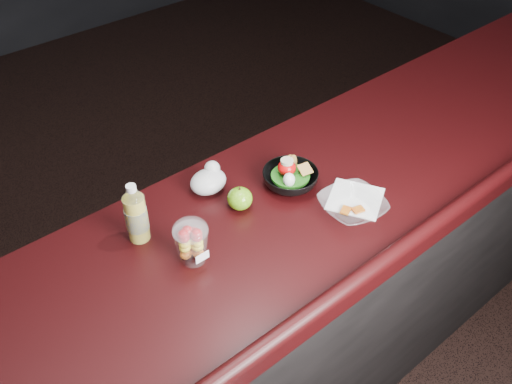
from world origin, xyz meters
TOP-DOWN VIEW (x-y plane):
  - counter at (0.00, 0.30)m, footprint 4.06×0.71m
  - lemonade_bottle at (-0.31, 0.47)m, footprint 0.07×0.07m
  - fruit_cup at (-0.24, 0.30)m, footprint 0.10×0.10m
  - green_apple at (-0.00, 0.39)m, footprint 0.08×0.08m
  - plastic_bag at (-0.02, 0.52)m, footprint 0.12×0.10m
  - snack_bowl at (0.19, 0.37)m, footprint 0.19×0.19m
  - takeout_bowl at (0.25, 0.15)m, footprint 0.22×0.22m
  - paper_napkin at (0.30, 0.19)m, footprint 0.22×0.22m

SIDE VIEW (x-z plane):
  - counter at x=0.00m, z-range 0.00..1.02m
  - paper_napkin at x=0.30m, z-range 1.02..1.02m
  - takeout_bowl at x=0.25m, z-range 1.02..1.07m
  - snack_bowl at x=0.19m, z-range 1.00..1.10m
  - green_apple at x=0.00m, z-range 1.02..1.10m
  - plastic_bag at x=-0.02m, z-range 1.02..1.10m
  - fruit_cup at x=-0.24m, z-range 1.02..1.16m
  - lemonade_bottle at x=-0.31m, z-range 1.00..1.20m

